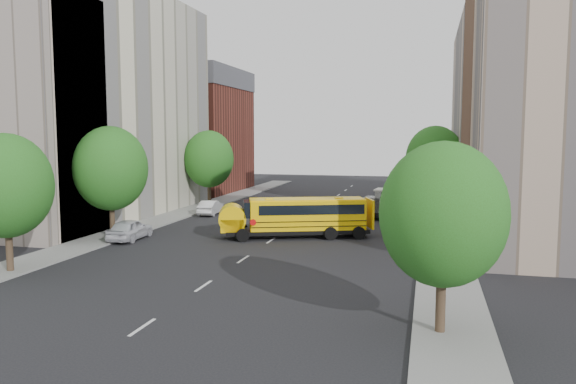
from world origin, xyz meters
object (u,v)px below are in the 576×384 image
at_px(street_tree_2, 209,159).
at_px(street_tree_1, 111,169).
at_px(street_tree_5, 434,158).
at_px(street_tree_3, 443,215).
at_px(street_tree_0, 6,186).
at_px(parked_car_4, 418,204).
at_px(safari_truck, 400,204).
at_px(parked_car_0, 130,229).
at_px(street_tree_4, 435,159).
at_px(parked_car_1, 211,207).
at_px(parked_car_5, 420,196).
at_px(school_bus, 296,215).

bearing_deg(street_tree_2, street_tree_1, -90.00).
bearing_deg(street_tree_5, street_tree_3, -90.00).
bearing_deg(street_tree_0, parked_car_4, 55.83).
height_order(safari_truck, parked_car_0, safari_truck).
bearing_deg(street_tree_3, street_tree_4, 90.00).
bearing_deg(street_tree_5, parked_car_4, -98.25).
xyz_separation_m(street_tree_5, parked_car_0, (-20.60, -30.08, -3.96)).
distance_m(parked_car_1, parked_car_5, 23.32).
xyz_separation_m(street_tree_0, parked_car_1, (2.20, 22.85, -3.98)).
distance_m(street_tree_4, parked_car_0, 27.75).
bearing_deg(parked_car_4, street_tree_4, -55.68).
bearing_deg(street_tree_3, parked_car_5, 91.95).
distance_m(street_tree_5, parked_car_5, 5.10).
xyz_separation_m(street_tree_5, parked_car_5, (-1.40, -2.82, -4.01)).
xyz_separation_m(school_bus, parked_car_5, (8.20, 23.57, -0.90)).
height_order(school_bus, parked_car_1, school_bus).
distance_m(street_tree_3, street_tree_4, 32.01).
bearing_deg(parked_car_0, street_tree_0, 79.30).
height_order(street_tree_3, street_tree_4, street_tree_4).
height_order(school_bus, parked_car_4, school_bus).
bearing_deg(parked_car_4, street_tree_1, -131.87).
height_order(safari_truck, parked_car_5, safari_truck).
height_order(parked_car_0, parked_car_4, parked_car_0).
bearing_deg(street_tree_5, street_tree_4, -90.00).
relative_size(street_tree_3, street_tree_5, 0.95).
bearing_deg(street_tree_3, parked_car_1, 126.40).
relative_size(street_tree_0, street_tree_5, 0.99).
relative_size(street_tree_1, safari_truck, 1.23).
relative_size(street_tree_1, parked_car_4, 2.07).
relative_size(street_tree_5, safari_truck, 1.17).
distance_m(street_tree_0, parked_car_0, 10.75).
height_order(street_tree_3, street_tree_5, street_tree_5).
bearing_deg(street_tree_4, street_tree_5, 90.00).
bearing_deg(street_tree_1, street_tree_0, -90.00).
height_order(school_bus, safari_truck, school_bus).
distance_m(school_bus, parked_car_1, 13.79).
height_order(street_tree_1, school_bus, street_tree_1).
xyz_separation_m(street_tree_0, street_tree_3, (22.00, -4.00, -0.19)).
bearing_deg(school_bus, parked_car_0, 178.26).
bearing_deg(street_tree_0, street_tree_2, 90.00).
bearing_deg(parked_car_4, school_bus, -112.63).
bearing_deg(parked_car_0, parked_car_1, -96.21).
xyz_separation_m(street_tree_2, safari_truck, (19.14, -4.51, -3.42)).
distance_m(street_tree_4, street_tree_5, 12.01).
distance_m(safari_truck, parked_car_0, 22.35).
distance_m(street_tree_5, school_bus, 28.25).
relative_size(school_bus, parked_car_4, 2.68).
bearing_deg(parked_car_4, parked_car_1, -154.36).
xyz_separation_m(parked_car_0, parked_car_5, (19.20, 27.26, -0.05)).
relative_size(street_tree_0, parked_car_1, 1.84).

